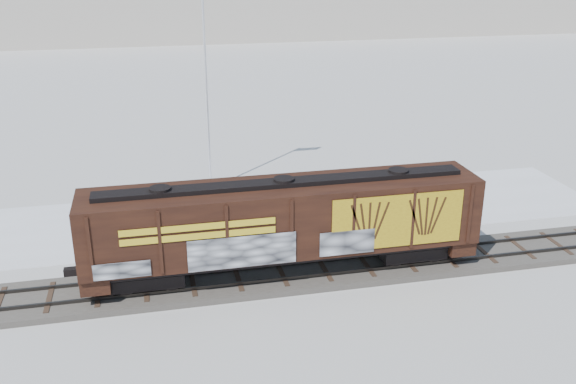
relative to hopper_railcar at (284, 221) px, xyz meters
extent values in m
plane|color=white|center=(-0.13, 0.01, -2.82)|extent=(500.00, 500.00, 0.00)
cube|color=#59544C|center=(-0.13, 0.01, -2.68)|extent=(50.00, 3.40, 0.28)
cube|color=#33302D|center=(-0.13, -0.71, -2.47)|extent=(50.00, 0.10, 0.15)
cube|color=#33302D|center=(-0.13, 0.73, -2.47)|extent=(50.00, 0.10, 0.15)
cube|color=white|center=(-0.13, 7.51, -2.81)|extent=(40.00, 8.00, 0.03)
cube|color=black|center=(-6.00, 0.01, -1.94)|extent=(3.00, 2.00, 0.90)
cube|color=black|center=(6.00, 0.01, -1.94)|extent=(3.00, 2.00, 0.90)
cylinder|color=black|center=(-6.95, -0.77, -1.94)|extent=(0.90, 0.12, 0.90)
cube|color=black|center=(0.00, 0.01, -1.42)|extent=(17.44, 2.40, 0.25)
cube|color=#32180D|center=(0.00, 0.01, 0.20)|extent=(17.44, 3.00, 2.98)
cube|color=black|center=(0.00, 0.01, 1.79)|extent=(16.04, 0.90, 0.20)
cube|color=gold|center=(4.70, -1.53, 0.20)|extent=(5.93, 0.03, 2.41)
cube|color=gold|center=(-3.84, -1.53, 0.55)|extent=(6.28, 0.02, 0.70)
cube|color=silver|center=(-2.10, -1.54, -0.54)|extent=(4.53, 0.03, 1.40)
cylinder|color=silver|center=(-1.99, 12.28, -2.72)|extent=(0.90, 0.90, 0.20)
cylinder|color=silver|center=(-1.99, 12.28, 3.56)|extent=(0.14, 0.14, 12.76)
imported|color=#ACAFB3|center=(-2.52, 6.81, -1.99)|extent=(5.01, 2.94, 1.60)
imported|color=silver|center=(-1.66, 6.57, -2.11)|extent=(4.42, 2.66, 1.37)
imported|color=black|center=(6.17, 6.12, -2.18)|extent=(4.55, 3.03, 1.22)
camera|label=1|loc=(-5.48, -25.25, 11.26)|focal=40.00mm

